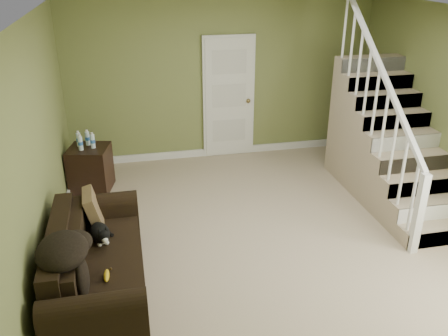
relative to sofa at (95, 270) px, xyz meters
name	(u,v)px	position (x,y,z in m)	size (l,w,h in m)	color
floor	(269,238)	(2.01, 0.64, -0.30)	(5.00, 5.50, 0.01)	tan
ceiling	(279,16)	(2.01, 0.64, 2.30)	(5.00, 5.50, 0.01)	white
wall_back	(222,80)	(2.01, 3.39, 1.00)	(5.00, 0.04, 2.60)	olive
wall_front	(414,300)	(2.01, -2.11, 1.00)	(5.00, 0.04, 2.60)	olive
wall_left	(36,157)	(-0.49, 0.64, 1.00)	(0.04, 5.50, 2.60)	olive
baseboard_back	(223,151)	(2.01, 3.36, -0.24)	(5.00, 0.04, 0.12)	white
baseboard_left	(57,259)	(-0.46, 0.64, -0.24)	(0.04, 5.50, 0.12)	white
door	(229,98)	(2.11, 3.35, 0.70)	(0.86, 0.12, 2.02)	white
staircase	(384,148)	(4.01, 1.61, 0.34)	(1.00, 2.51, 2.82)	tan
sofa	(95,270)	(0.00, 0.00, 0.00)	(0.87, 2.02, 0.80)	black
side_table	(91,168)	(-0.14, 2.46, 0.03)	(0.65, 0.65, 0.89)	black
cat	(100,234)	(0.07, 0.30, 0.22)	(0.30, 0.51, 0.25)	black
banana	(107,276)	(0.13, -0.33, 0.15)	(0.05, 0.19, 0.05)	gold
throw_pillow	(94,210)	(0.00, 0.69, 0.30)	(0.11, 0.42, 0.42)	#46321C
throw_blanket	(62,251)	(-0.20, -0.40, 0.52)	(0.44, 0.58, 0.24)	black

